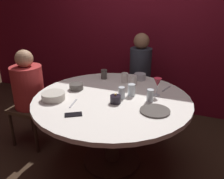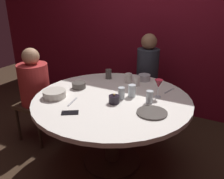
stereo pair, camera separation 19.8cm
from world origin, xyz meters
The scene contains 20 objects.
ground_plane centered at (0.00, 0.00, 0.00)m, with size 8.00×8.00×0.00m, color #382619.
back_wall centered at (0.00, 1.48, 1.30)m, with size 6.00×0.10×2.60m, color maroon.
dining_table centered at (0.00, 0.00, 0.61)m, with size 1.50×1.50×0.75m.
seated_diner_left centered at (-1.01, 0.00, 0.70)m, with size 0.40×0.40×1.12m.
seated_diner_back centered at (0.00, 1.02, 0.74)m, with size 0.40×0.40×1.21m.
candle_holder centered at (0.08, -0.10, 0.78)m, with size 0.10×0.10×0.09m.
wine_glass centered at (0.39, 0.21, 0.88)m, with size 0.08×0.08×0.18m.
dinner_plate centered at (0.44, -0.14, 0.75)m, with size 0.25×0.25×0.01m, color #4C4742.
cell_phone centered at (-0.16, -0.45, 0.75)m, with size 0.07×0.14×0.01m, color black.
bowl_serving_large centered at (0.11, 0.59, 0.78)m, with size 0.13×0.13×0.07m, color #B7B7BC.
bowl_salad_center centered at (-0.49, -0.25, 0.78)m, with size 0.22×0.22×0.07m, color beige.
bowl_small_white centered at (-0.42, 0.05, 0.78)m, with size 0.14×0.14×0.06m, color #4C4742.
cup_near_candle centered at (-0.02, 0.44, 0.80)m, with size 0.08×0.08×0.10m, color silver.
cup_by_left_diner centered at (0.09, 0.01, 0.80)m, with size 0.06×0.06×0.11m, color silver.
cup_by_right_diner centered at (0.16, 0.11, 0.81)m, with size 0.07×0.07×0.12m, color silver.
cup_center_front centered at (-0.28, 0.46, 0.80)m, with size 0.07×0.07×0.11m, color #4C4742.
cup_far_edge centered at (0.36, 0.04, 0.81)m, with size 0.06×0.06×0.12m, color silver.
cup_beside_wine centered at (0.09, 0.40, 0.80)m, with size 0.07×0.07×0.10m, color silver.
fork_near_plate centered at (-0.27, -0.26, 0.75)m, with size 0.02×0.18×0.01m, color #B7B7BC.
knife_near_plate centered at (0.45, 0.41, 0.75)m, with size 0.02×0.18×0.01m, color #B7B7BC.
Camera 2 is at (0.93, -1.80, 1.65)m, focal length 37.32 mm.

